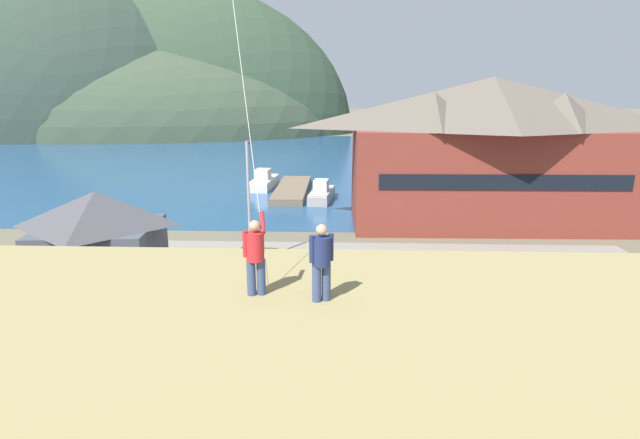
{
  "coord_description": "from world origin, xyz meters",
  "views": [
    {
      "loc": [
        0.81,
        -19.04,
        10.49
      ],
      "look_at": [
        -0.32,
        9.0,
        3.3
      ],
      "focal_mm": 28.25,
      "sensor_mm": 36.0,
      "label": 1
    }
  ],
  "objects_px": {
    "person_kite_flyer": "(255,255)",
    "parked_car_front_row_silver": "(259,267)",
    "harbor_lodge": "(489,148)",
    "parking_light_pole": "(249,195)",
    "wharf_dock": "(292,190)",
    "parked_car_back_row_right": "(615,318)",
    "parked_car_front_row_end": "(530,278)",
    "moored_boat_wharfside": "(264,181)",
    "person_companion": "(321,260)",
    "parked_car_front_row_red": "(106,310)",
    "storage_shed_near_lot": "(100,238)",
    "moored_boat_outer_mooring": "(322,194)"
  },
  "relations": [
    {
      "from": "wharf_dock",
      "to": "person_companion",
      "type": "bearing_deg",
      "value": -83.67
    },
    {
      "from": "person_kite_flyer",
      "to": "parked_car_front_row_silver",
      "type": "bearing_deg",
      "value": 99.39
    },
    {
      "from": "parked_car_back_row_right",
      "to": "parked_car_front_row_silver",
      "type": "relative_size",
      "value": 0.99
    },
    {
      "from": "harbor_lodge",
      "to": "parked_car_front_row_end",
      "type": "xyz_separation_m",
      "value": [
        -1.76,
        -15.13,
        -5.08
      ]
    },
    {
      "from": "parked_car_back_row_right",
      "to": "person_companion",
      "type": "height_order",
      "value": "person_companion"
    },
    {
      "from": "moored_boat_wharfside",
      "to": "person_companion",
      "type": "relative_size",
      "value": 3.94
    },
    {
      "from": "parked_car_front_row_end",
      "to": "parking_light_pole",
      "type": "height_order",
      "value": "parking_light_pole"
    },
    {
      "from": "storage_shed_near_lot",
      "to": "moored_boat_wharfside",
      "type": "relative_size",
      "value": 0.99
    },
    {
      "from": "parked_car_front_row_silver",
      "to": "harbor_lodge",
      "type": "bearing_deg",
      "value": 40.74
    },
    {
      "from": "parked_car_front_row_end",
      "to": "wharf_dock",
      "type": "bearing_deg",
      "value": 118.73
    },
    {
      "from": "parked_car_front_row_silver",
      "to": "parking_light_pole",
      "type": "height_order",
      "value": "parking_light_pole"
    },
    {
      "from": "moored_boat_outer_mooring",
      "to": "parked_car_front_row_silver",
      "type": "bearing_deg",
      "value": -96.84
    },
    {
      "from": "wharf_dock",
      "to": "parked_car_front_row_silver",
      "type": "height_order",
      "value": "parked_car_front_row_silver"
    },
    {
      "from": "parked_car_front_row_silver",
      "to": "person_companion",
      "type": "height_order",
      "value": "person_companion"
    },
    {
      "from": "harbor_lodge",
      "to": "parking_light_pole",
      "type": "xyz_separation_m",
      "value": [
        -17.19,
        -10.44,
        -1.74
      ]
    },
    {
      "from": "parked_car_back_row_right",
      "to": "storage_shed_near_lot",
      "type": "bearing_deg",
      "value": 168.07
    },
    {
      "from": "parked_car_front_row_red",
      "to": "parked_car_back_row_right",
      "type": "bearing_deg",
      "value": 0.06
    },
    {
      "from": "parked_car_front_row_end",
      "to": "parked_car_front_row_silver",
      "type": "bearing_deg",
      "value": 175.09
    },
    {
      "from": "moored_boat_wharfside",
      "to": "parked_car_front_row_red",
      "type": "distance_m",
      "value": 34.75
    },
    {
      "from": "parked_car_back_row_right",
      "to": "parked_car_front_row_silver",
      "type": "height_order",
      "value": "same"
    },
    {
      "from": "person_kite_flyer",
      "to": "person_companion",
      "type": "relative_size",
      "value": 1.07
    },
    {
      "from": "parked_car_front_row_red",
      "to": "person_companion",
      "type": "relative_size",
      "value": 2.47
    },
    {
      "from": "moored_boat_wharfside",
      "to": "parked_car_front_row_end",
      "type": "distance_m",
      "value": 35.19
    },
    {
      "from": "parked_car_front_row_end",
      "to": "parking_light_pole",
      "type": "relative_size",
      "value": 0.57
    },
    {
      "from": "moored_boat_wharfside",
      "to": "moored_boat_outer_mooring",
      "type": "relative_size",
      "value": 1.12
    },
    {
      "from": "wharf_dock",
      "to": "parking_light_pole",
      "type": "xyz_separation_m",
      "value": [
        -0.47,
        -22.62,
        4.05
      ]
    },
    {
      "from": "parked_car_front_row_end",
      "to": "moored_boat_wharfside",
      "type": "bearing_deg",
      "value": 121.5
    },
    {
      "from": "harbor_lodge",
      "to": "parking_light_pole",
      "type": "bearing_deg",
      "value": -148.72
    },
    {
      "from": "person_kite_flyer",
      "to": "person_companion",
      "type": "xyz_separation_m",
      "value": [
        1.48,
        -0.28,
        -0.02
      ]
    },
    {
      "from": "parked_car_front_row_end",
      "to": "person_companion",
      "type": "xyz_separation_m",
      "value": [
        -10.31,
        -14.6,
        5.87
      ]
    },
    {
      "from": "person_kite_flyer",
      "to": "person_companion",
      "type": "distance_m",
      "value": 1.51
    },
    {
      "from": "parked_car_front_row_silver",
      "to": "person_companion",
      "type": "relative_size",
      "value": 2.5
    },
    {
      "from": "parked_car_front_row_silver",
      "to": "person_kite_flyer",
      "type": "height_order",
      "value": "person_kite_flyer"
    },
    {
      "from": "storage_shed_near_lot",
      "to": "person_companion",
      "type": "relative_size",
      "value": 3.92
    },
    {
      "from": "parking_light_pole",
      "to": "parked_car_front_row_silver",
      "type": "bearing_deg",
      "value": -72.89
    },
    {
      "from": "storage_shed_near_lot",
      "to": "parked_car_front_row_red",
      "type": "bearing_deg",
      "value": -63.83
    },
    {
      "from": "harbor_lodge",
      "to": "parked_car_front_row_silver",
      "type": "height_order",
      "value": "harbor_lodge"
    },
    {
      "from": "wharf_dock",
      "to": "storage_shed_near_lot",
      "type": "bearing_deg",
      "value": -106.39
    },
    {
      "from": "storage_shed_near_lot",
      "to": "parked_car_front_row_red",
      "type": "distance_m",
      "value": 6.1
    },
    {
      "from": "parked_car_front_row_red",
      "to": "person_companion",
      "type": "bearing_deg",
      "value": -44.88
    },
    {
      "from": "moored_boat_outer_mooring",
      "to": "parked_car_front_row_end",
      "type": "bearing_deg",
      "value": -63.43
    },
    {
      "from": "moored_boat_wharfside",
      "to": "moored_boat_outer_mooring",
      "type": "xyz_separation_m",
      "value": [
        6.67,
        -6.59,
        0.0
      ]
    },
    {
      "from": "moored_boat_wharfside",
      "to": "person_kite_flyer",
      "type": "height_order",
      "value": "person_kite_flyer"
    },
    {
      "from": "parked_car_front_row_red",
      "to": "parking_light_pole",
      "type": "relative_size",
      "value": 0.57
    },
    {
      "from": "parked_car_back_row_right",
      "to": "person_kite_flyer",
      "type": "distance_m",
      "value": 17.75
    },
    {
      "from": "moored_boat_outer_mooring",
      "to": "parked_car_front_row_red",
      "type": "distance_m",
      "value": 29.39
    },
    {
      "from": "parking_light_pole",
      "to": "person_kite_flyer",
      "type": "height_order",
      "value": "person_kite_flyer"
    },
    {
      "from": "parked_car_back_row_right",
      "to": "parking_light_pole",
      "type": "height_order",
      "value": "parking_light_pole"
    },
    {
      "from": "parked_car_back_row_right",
      "to": "parking_light_pole",
      "type": "xyz_separation_m",
      "value": [
        -17.32,
        9.36,
        3.33
      ]
    },
    {
      "from": "parked_car_front_row_silver",
      "to": "person_companion",
      "type": "bearing_deg",
      "value": -75.63
    }
  ]
}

